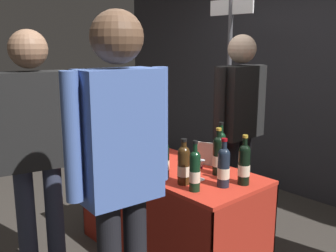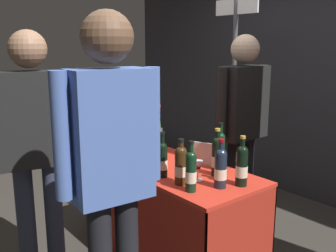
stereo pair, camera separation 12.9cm
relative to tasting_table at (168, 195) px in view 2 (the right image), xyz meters
The scene contains 20 objects.
back_partition 2.12m from the tasting_table, 90.00° to the left, with size 5.86×0.12×2.68m, color #2D2D33.
tasting_table is the anchor object (origin of this frame).
featured_wine_bottle 0.45m from the tasting_table, 47.31° to the right, with size 0.07×0.07×0.31m.
display_bottle_0 0.65m from the tasting_table, 23.72° to the right, with size 0.07×0.07×0.32m.
display_bottle_1 0.46m from the tasting_table, 166.86° to the left, with size 0.07×0.07×0.33m.
display_bottle_2 0.55m from the tasting_table, 33.87° to the left, with size 0.07×0.07×0.35m.
display_bottle_3 0.56m from the tasting_table, 17.30° to the left, with size 0.08×0.08×0.33m.
display_bottle_4 0.62m from the tasting_table, behind, with size 0.07×0.07×0.34m.
display_bottle_5 0.55m from the tasting_table, 27.02° to the right, with size 0.08×0.08×0.30m.
display_bottle_6 0.73m from the tasting_table, ahead, with size 0.08×0.08×0.33m.
display_bottle_7 0.67m from the tasting_table, ahead, with size 0.08×0.08×0.32m.
display_bottle_8 0.65m from the tasting_table, 157.24° to the left, with size 0.07×0.07×0.31m.
wine_glass_near_vendor 0.57m from the tasting_table, 155.49° to the right, with size 0.07×0.07×0.15m.
wine_glass_mid 0.51m from the tasting_table, ahead, with size 0.07×0.07×0.14m.
flower_vase 0.54m from the tasting_table, 153.21° to the left, with size 0.09×0.09×0.41m.
brochure_stand 0.43m from the tasting_table, 48.94° to the left, with size 0.17×0.01×0.18m, color silver.
vendor_presenter 0.92m from the tasting_table, 84.43° to the left, with size 0.24×0.61×1.71m.
taster_foreground_right 1.08m from the tasting_table, 107.02° to the right, with size 0.31×0.62×1.72m.
taster_foreground_left 1.16m from the tasting_table, 54.61° to the right, with size 0.25×0.55×1.79m.
booth_signpost 1.32m from the tasting_table, 106.36° to the left, with size 0.50×0.04×2.07m.
Camera 2 is at (2.13, -1.71, 1.63)m, focal length 40.75 mm.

